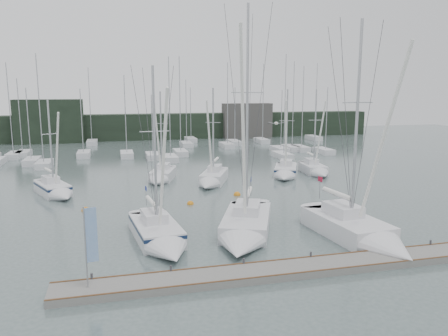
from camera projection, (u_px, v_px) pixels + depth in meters
The scene contains 19 objects.
ground at pixel (255, 243), 28.35m from camera, with size 160.00×160.00×0.00m, color #4B5B59.
dock at pixel (284, 270), 23.54m from camera, with size 24.00×2.00×0.40m, color #62625D.
far_treeline at pixel (158, 126), 87.04m from camera, with size 90.00×4.00×5.00m, color black.
far_building_left at pixel (49, 121), 80.03m from camera, with size 12.00×3.00×8.00m, color black.
far_building_right at pixel (247, 121), 89.31m from camera, with size 10.00×3.00×7.00m, color #44413E.
mast_forest at pixel (173, 150), 68.52m from camera, with size 56.91×27.61×14.84m.
sailboat_near_left at pixel (161, 238), 27.61m from camera, with size 3.63×8.82×12.19m.
sailboat_near_center at pixel (244, 232), 28.74m from camera, with size 6.57×10.26×16.35m.
sailboat_near_right at pixel (366, 236), 27.88m from camera, with size 4.13×10.03×15.25m.
sailboat_mid_a at pixel (57, 191), 40.44m from camera, with size 4.68×7.01×9.61m.
sailboat_mid_b at pixel (160, 177), 47.00m from camera, with size 4.15×7.01×10.32m.
sailboat_mid_c at pixel (212, 180), 45.35m from camera, with size 4.99×7.55×10.67m.
sailboat_mid_d at pixel (285, 173), 49.19m from camera, with size 5.05×7.23×10.61m.
sailboat_mid_e at pixel (316, 171), 50.66m from camera, with size 2.81×6.46×10.50m.
buoy_a at pixel (190, 204), 37.84m from camera, with size 0.60×0.60×0.60m, color orange.
buoy_b at pixel (237, 195), 41.08m from camera, with size 0.66×0.66×0.66m, color orange.
buoy_c at pixel (86, 211), 35.77m from camera, with size 0.66×0.66×0.66m, color orange.
dock_banner at pixel (89, 240), 20.73m from camera, with size 0.61×0.16×4.03m.
seagull at pixel (276, 123), 30.86m from camera, with size 1.12×0.53×0.22m.
Camera 1 is at (-8.60, -25.70, 9.82)m, focal length 35.00 mm.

